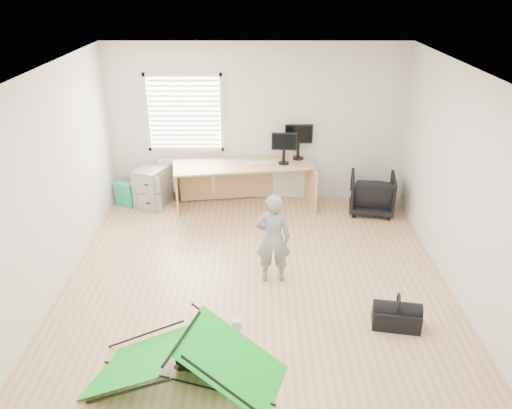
{
  "coord_description": "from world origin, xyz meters",
  "views": [
    {
      "loc": [
        0.01,
        -5.46,
        3.71
      ],
      "look_at": [
        0.0,
        0.4,
        0.95
      ],
      "focal_mm": 35.0,
      "sensor_mm": 36.0,
      "label": 1
    }
  ],
  "objects_px": {
    "desk": "(244,186)",
    "monitor_left": "(284,152)",
    "thermos": "(291,156)",
    "storage_crate": "(366,202)",
    "filing_cabinet": "(153,187)",
    "duffel_bag": "(396,318)",
    "kite": "(184,361)",
    "person": "(273,239)",
    "monitor_right": "(298,146)",
    "laptop_bag": "(195,358)",
    "office_chair": "(372,193)"
  },
  "relations": [
    {
      "from": "filing_cabinet",
      "to": "thermos",
      "type": "relative_size",
      "value": 2.82
    },
    {
      "from": "kite",
      "to": "person",
      "type": "bearing_deg",
      "value": 81.63
    },
    {
      "from": "thermos",
      "to": "monitor_right",
      "type": "bearing_deg",
      "value": 56.03
    },
    {
      "from": "desk",
      "to": "office_chair",
      "type": "height_order",
      "value": "desk"
    },
    {
      "from": "office_chair",
      "to": "laptop_bag",
      "type": "height_order",
      "value": "office_chair"
    },
    {
      "from": "desk",
      "to": "monitor_left",
      "type": "height_order",
      "value": "monitor_left"
    },
    {
      "from": "storage_crate",
      "to": "monitor_left",
      "type": "bearing_deg",
      "value": 175.39
    },
    {
      "from": "filing_cabinet",
      "to": "monitor_right",
      "type": "relative_size",
      "value": 1.46
    },
    {
      "from": "office_chair",
      "to": "kite",
      "type": "bearing_deg",
      "value": 65.77
    },
    {
      "from": "duffel_bag",
      "to": "monitor_right",
      "type": "bearing_deg",
      "value": 114.54
    },
    {
      "from": "filing_cabinet",
      "to": "kite",
      "type": "xyz_separation_m",
      "value": [
        1.09,
        -4.16,
        -0.05
      ]
    },
    {
      "from": "filing_cabinet",
      "to": "storage_crate",
      "type": "relative_size",
      "value": 1.38
    },
    {
      "from": "office_chair",
      "to": "person",
      "type": "bearing_deg",
      "value": 59.85
    },
    {
      "from": "thermos",
      "to": "laptop_bag",
      "type": "bearing_deg",
      "value": -106.87
    },
    {
      "from": "laptop_bag",
      "to": "filing_cabinet",
      "type": "bearing_deg",
      "value": 125.55
    },
    {
      "from": "person",
      "to": "monitor_left",
      "type": "bearing_deg",
      "value": -95.46
    },
    {
      "from": "filing_cabinet",
      "to": "thermos",
      "type": "xyz_separation_m",
      "value": [
        2.36,
        -0.02,
        0.57
      ]
    },
    {
      "from": "monitor_right",
      "to": "kite",
      "type": "xyz_separation_m",
      "value": [
        -1.4,
        -4.33,
        -0.72
      ]
    },
    {
      "from": "desk",
      "to": "filing_cabinet",
      "type": "bearing_deg",
      "value": 168.31
    },
    {
      "from": "desk",
      "to": "filing_cabinet",
      "type": "relative_size",
      "value": 3.39
    },
    {
      "from": "office_chair",
      "to": "storage_crate",
      "type": "height_order",
      "value": "office_chair"
    },
    {
      "from": "desk",
      "to": "duffel_bag",
      "type": "xyz_separation_m",
      "value": [
        1.82,
        -3.2,
        -0.28
      ]
    },
    {
      "from": "thermos",
      "to": "duffel_bag",
      "type": "distance_m",
      "value": 3.5
    },
    {
      "from": "kite",
      "to": "laptop_bag",
      "type": "height_order",
      "value": "kite"
    },
    {
      "from": "thermos",
      "to": "desk",
      "type": "bearing_deg",
      "value": -175.98
    },
    {
      "from": "monitor_left",
      "to": "storage_crate",
      "type": "bearing_deg",
      "value": 0.64
    },
    {
      "from": "filing_cabinet",
      "to": "monitor_left",
      "type": "height_order",
      "value": "monitor_left"
    },
    {
      "from": "monitor_left",
      "to": "storage_crate",
      "type": "height_order",
      "value": "monitor_left"
    },
    {
      "from": "thermos",
      "to": "duffel_bag",
      "type": "bearing_deg",
      "value": -72.53
    },
    {
      "from": "filing_cabinet",
      "to": "duffel_bag",
      "type": "height_order",
      "value": "filing_cabinet"
    },
    {
      "from": "person",
      "to": "thermos",
      "type": "bearing_deg",
      "value": -98.37
    },
    {
      "from": "thermos",
      "to": "laptop_bag",
      "type": "xyz_separation_m",
      "value": [
        -1.2,
        -3.94,
        -0.76
      ]
    },
    {
      "from": "laptop_bag",
      "to": "duffel_bag",
      "type": "xyz_separation_m",
      "value": [
        2.22,
        0.69,
        -0.03
      ]
    },
    {
      "from": "desk",
      "to": "thermos",
      "type": "relative_size",
      "value": 9.56
    },
    {
      "from": "thermos",
      "to": "person",
      "type": "distance_m",
      "value": 2.34
    },
    {
      "from": "office_chair",
      "to": "laptop_bag",
      "type": "bearing_deg",
      "value": 65.17
    },
    {
      "from": "monitor_right",
      "to": "storage_crate",
      "type": "bearing_deg",
      "value": -18.13
    },
    {
      "from": "laptop_bag",
      "to": "desk",
      "type": "bearing_deg",
      "value": 103.25
    },
    {
      "from": "monitor_left",
      "to": "person",
      "type": "distance_m",
      "value": 2.29
    },
    {
      "from": "monitor_left",
      "to": "duffel_bag",
      "type": "xyz_separation_m",
      "value": [
        1.15,
        -3.21,
        -0.87
      ]
    },
    {
      "from": "thermos",
      "to": "storage_crate",
      "type": "distance_m",
      "value": 1.52
    },
    {
      "from": "person",
      "to": "storage_crate",
      "type": "bearing_deg",
      "value": -127.32
    },
    {
      "from": "office_chair",
      "to": "monitor_left",
      "type": "bearing_deg",
      "value": 2.39
    },
    {
      "from": "desk",
      "to": "thermos",
      "type": "distance_m",
      "value": 0.95
    },
    {
      "from": "desk",
      "to": "monitor_left",
      "type": "distance_m",
      "value": 0.89
    },
    {
      "from": "filing_cabinet",
      "to": "person",
      "type": "relative_size",
      "value": 0.56
    },
    {
      "from": "kite",
      "to": "storage_crate",
      "type": "relative_size",
      "value": 3.75
    },
    {
      "from": "desk",
      "to": "kite",
      "type": "distance_m",
      "value": 4.11
    },
    {
      "from": "duffel_bag",
      "to": "desk",
      "type": "bearing_deg",
      "value": 129.6
    },
    {
      "from": "monitor_left",
      "to": "monitor_right",
      "type": "xyz_separation_m",
      "value": [
        0.25,
        0.24,
        0.03
      ]
    }
  ]
}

